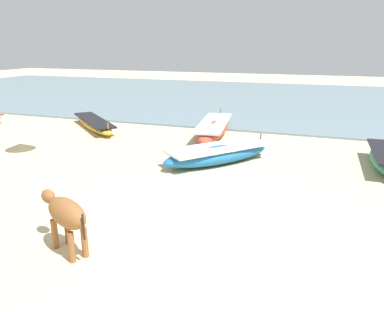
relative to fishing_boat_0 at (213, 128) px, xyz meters
The scene contains 7 objects.
ground 8.01m from the fishing_boat_0, 74.86° to the right, with size 80.00×80.00×0.00m, color beige.
sea_water 11.02m from the fishing_boat_0, 79.07° to the left, with size 60.00×20.00×0.08m, color slate.
fishing_boat_0 is the anchor object (origin of this frame).
fishing_boat_2 5.22m from the fishing_boat_0, behind, with size 3.86×3.58×0.60m.
fishing_boat_5 3.75m from the fishing_boat_0, 72.22° to the right, with size 3.22×3.54×0.73m.
cow_adult_brown 9.40m from the fishing_boat_0, 89.94° to the right, with size 1.45×0.97×1.00m.
debris_pile_1 7.19m from the fishing_boat_0, 143.47° to the right, with size 1.01×1.01×0.20m, color brown.
Camera 1 is at (1.91, -6.53, 3.53)m, focal length 35.11 mm.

